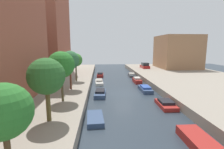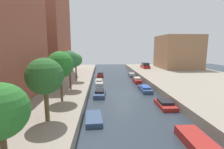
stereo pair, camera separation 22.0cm
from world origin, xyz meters
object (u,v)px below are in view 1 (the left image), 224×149
object	(u,v)px
moored_boat_right_5	(132,75)
moored_boat_right_2	(166,104)
moored_boat_left_2	(100,93)
apartment_tower_far	(40,10)
street_tree_4	(76,60)
street_tree_3	(70,60)
low_block_right	(177,52)
moored_boat_right_4	(137,80)
moored_boat_right_1	(198,140)
street_tree_1	(46,77)
parked_car	(145,66)
moored_boat_right_3	(145,89)
moored_boat_left_3	(99,82)
moored_boat_left_1	(95,118)
street_tree_2	(61,65)
street_tree_0	(3,112)
moored_boat_left_4	(100,75)

from	to	relation	value
moored_boat_right_5	moored_boat_right_2	bearing A→B (deg)	-89.66
moored_boat_left_2	apartment_tower_far	bearing A→B (deg)	129.11
street_tree_4	moored_boat_right_2	world-z (taller)	street_tree_4
street_tree_3	low_block_right	bearing A→B (deg)	41.37
moored_boat_right_4	moored_boat_right_1	bearing A→B (deg)	-90.96
street_tree_1	parked_car	bearing A→B (deg)	63.04
parked_car	moored_boat_right_3	xyz separation A→B (m)	(-5.45, -20.39, -1.27)
moored_boat_left_3	moored_boat_right_5	distance (m)	10.50
street_tree_3	moored_boat_right_5	xyz separation A→B (m)	(11.35, 14.79, -4.63)
moored_boat_left_3	moored_boat_right_4	xyz separation A→B (m)	(7.23, 0.52, 0.11)
low_block_right	moored_boat_left_2	xyz separation A→B (m)	(-21.41, -22.58, -5.06)
parked_car	moored_boat_left_2	xyz separation A→B (m)	(-12.38, -22.30, -1.27)
low_block_right	moored_boat_right_2	world-z (taller)	low_block_right
moored_boat_left_2	moored_boat_right_5	bearing A→B (deg)	63.90
street_tree_3	moored_boat_left_1	distance (m)	10.12
street_tree_2	moored_boat_right_2	distance (m)	12.34
moored_boat_right_3	moored_boat_right_5	distance (m)	13.08
street_tree_0	street_tree_3	distance (m)	15.88
moored_boat_left_2	moored_boat_right_2	bearing A→B (deg)	-33.38
street_tree_1	street_tree_3	size ratio (longest dim) A/B	0.94
street_tree_4	moored_boat_right_3	xyz separation A→B (m)	(10.93, -3.74, -4.20)
moored_boat_left_3	moored_boat_right_2	world-z (taller)	moored_boat_left_3
parked_car	moored_boat_left_1	distance (m)	32.97
parked_car	moored_boat_right_1	size ratio (longest dim) A/B	1.25
moored_boat_left_3	moored_boat_left_4	world-z (taller)	moored_boat_left_4
moored_boat_left_2	moored_boat_left_4	xyz separation A→B (m)	(0.04, 15.35, 0.04)
street_tree_3	moored_boat_left_2	bearing A→B (deg)	-2.78
street_tree_4	moored_boat_right_2	distance (m)	16.16
apartment_tower_far	street_tree_3	bearing A→B (deg)	-60.69
moored_boat_right_5	apartment_tower_far	bearing A→B (deg)	178.56
moored_boat_left_1	moored_boat_right_3	size ratio (longest dim) A/B	0.80
low_block_right	street_tree_2	xyz separation A→B (m)	(-25.42, -27.56, -0.53)
apartment_tower_far	moored_boat_left_4	bearing A→B (deg)	-0.61
street_tree_4	moored_boat_right_4	size ratio (longest dim) A/B	1.44
moored_boat_left_1	moored_boat_right_5	size ratio (longest dim) A/B	0.86
street_tree_4	moored_boat_left_1	xyz separation A→B (m)	(3.52, -13.68, -4.33)
parked_car	moored_boat_right_4	bearing A→B (deg)	-110.60
moored_boat_right_1	moored_boat_right_4	distance (m)	20.52
moored_boat_right_2	moored_boat_right_4	world-z (taller)	moored_boat_right_4
moored_boat_left_1	moored_boat_right_4	xyz separation A→B (m)	(7.55, 16.20, 0.21)
moored_boat_left_4	moored_boat_left_2	bearing A→B (deg)	-90.17
street_tree_1	moored_boat_right_3	size ratio (longest dim) A/B	1.21
moored_boat_right_4	street_tree_4	bearing A→B (deg)	-167.18
street_tree_3	street_tree_4	world-z (taller)	street_tree_3
street_tree_4	apartment_tower_far	bearing A→B (deg)	131.11
moored_boat_left_2	moored_boat_right_2	distance (m)	8.93
moored_boat_right_5	moored_boat_right_1	bearing A→B (deg)	-91.30
parked_car	street_tree_0	bearing A→B (deg)	-113.34
low_block_right	moored_boat_right_2	xyz separation A→B (m)	(-13.95, -27.49, -5.10)
apartment_tower_far	moored_boat_right_3	distance (m)	27.70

